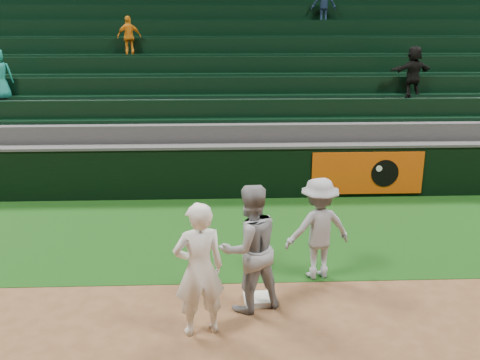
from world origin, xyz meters
The scene contains 8 objects.
ground centered at (0.00, 0.00, 0.00)m, with size 70.00×70.00×0.00m, color brown.
foul_grass centered at (0.00, 3.00, 0.00)m, with size 36.00×4.20×0.01m, color #0F360D.
first_base centered at (0.10, 0.32, 0.04)m, with size 0.38×0.38×0.09m, color white.
first_baseman centered at (-0.72, -0.44, 0.93)m, with size 0.68×0.44×1.85m, color white.
baserunner centered at (-0.02, 0.17, 0.94)m, with size 0.92×0.71×1.88m, color #91939A.
base_coach centered at (1.13, 1.10, 0.84)m, with size 1.08×0.62×1.67m, color #9C9FA9.
field_wall centered at (0.03, 5.20, 0.63)m, with size 36.00×0.45×1.25m.
stadium_seating centered at (0.00, 8.97, 1.70)m, with size 36.00×5.95×5.09m.
Camera 1 is at (-0.45, -6.76, 4.08)m, focal length 40.00 mm.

